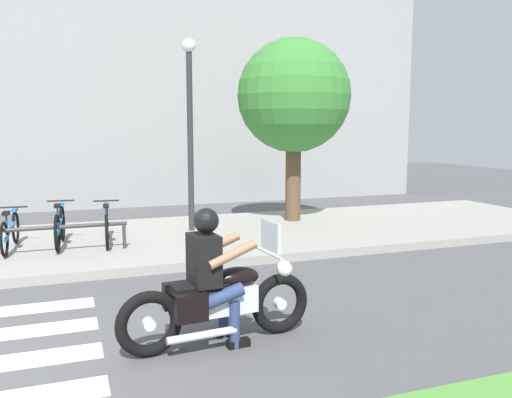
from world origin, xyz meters
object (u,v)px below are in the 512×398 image
(street_lamp, at_px, (190,118))
(bicycle_6, at_px, (107,225))
(motorcycle, at_px, (219,301))
(tree_near_rack, at_px, (294,97))
(bicycle_4, at_px, (10,231))
(rider, at_px, (212,267))
(bicycle_5, at_px, (60,226))

(street_lamp, bearing_deg, bicycle_6, -158.70)
(motorcycle, distance_m, tree_near_rack, 7.27)
(bicycle_4, distance_m, bicycle_6, 1.62)
(rider, bearing_deg, bicycle_4, 115.66)
(motorcycle, xyz_separation_m, bicycle_4, (-2.39, 4.81, 0.01))
(bicycle_5, distance_m, tree_near_rack, 5.71)
(bicycle_4, xyz_separation_m, tree_near_rack, (5.85, 1.08, 2.47))
(bicycle_4, bearing_deg, street_lamp, 11.42)
(bicycle_4, distance_m, street_lamp, 3.97)
(bicycle_4, height_order, bicycle_5, bicycle_5)
(street_lamp, bearing_deg, motorcycle, -100.19)
(rider, xyz_separation_m, bicycle_4, (-2.31, 4.81, -0.36))
(bicycle_4, xyz_separation_m, street_lamp, (3.38, 0.68, 1.98))
(rider, relative_size, street_lamp, 0.36)
(bicycle_4, bearing_deg, tree_near_rack, 10.47)
(bicycle_5, xyz_separation_m, tree_near_rack, (5.04, 1.08, 2.44))
(bicycle_4, bearing_deg, bicycle_5, -0.14)
(motorcycle, relative_size, bicycle_6, 1.24)
(rider, height_order, tree_near_rack, tree_near_rack)
(tree_near_rack, bearing_deg, motorcycle, -120.46)
(bicycle_5, distance_m, bicycle_6, 0.81)
(bicycle_5, bearing_deg, rider, -72.68)
(motorcycle, xyz_separation_m, rider, (-0.08, -0.00, 0.37))
(bicycle_6, distance_m, tree_near_rack, 5.01)
(rider, height_order, bicycle_4, rider)
(bicycle_5, distance_m, street_lamp, 3.29)
(bicycle_5, bearing_deg, street_lamp, 14.94)
(motorcycle, bearing_deg, bicycle_5, 108.15)
(motorcycle, distance_m, rider, 0.38)
(bicycle_6, height_order, tree_near_rack, tree_near_rack)
(bicycle_4, relative_size, tree_near_rack, 0.40)
(rider, distance_m, bicycle_6, 4.87)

